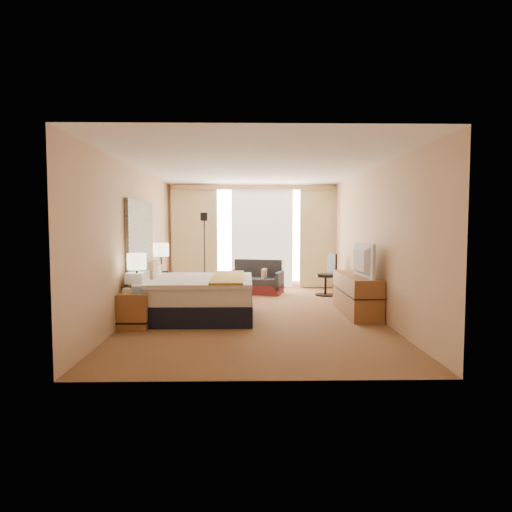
{
  "coord_description": "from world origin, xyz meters",
  "views": [
    {
      "loc": [
        -0.13,
        -8.07,
        1.61
      ],
      "look_at": [
        0.04,
        0.4,
        1.01
      ],
      "focal_mm": 32.0,
      "sensor_mm": 36.0,
      "label": 1
    }
  ],
  "objects_px": {
    "bed": "(193,297)",
    "floor_lamp": "(204,236)",
    "desk_chair": "(328,277)",
    "lamp_left": "(137,262)",
    "lamp_right": "(161,250)",
    "nightstand_left": "(135,310)",
    "loveseat": "(256,282)",
    "nightstand_right": "(164,288)",
    "television": "(358,260)",
    "media_dresser": "(356,294)"
  },
  "relations": [
    {
      "from": "nightstand_left",
      "to": "lamp_right",
      "type": "bearing_deg",
      "value": 91.21
    },
    {
      "from": "nightstand_left",
      "to": "nightstand_right",
      "type": "xyz_separation_m",
      "value": [
        0.0,
        2.5,
        0.0
      ]
    },
    {
      "from": "media_dresser",
      "to": "bed",
      "type": "xyz_separation_m",
      "value": [
        -2.89,
        -0.27,
        0.01
      ]
    },
    {
      "from": "lamp_left",
      "to": "lamp_right",
      "type": "relative_size",
      "value": 0.92
    },
    {
      "from": "lamp_right",
      "to": "floor_lamp",
      "type": "bearing_deg",
      "value": 61.28
    },
    {
      "from": "media_dresser",
      "to": "loveseat",
      "type": "relative_size",
      "value": 1.32
    },
    {
      "from": "nightstand_left",
      "to": "desk_chair",
      "type": "distance_m",
      "value": 4.76
    },
    {
      "from": "bed",
      "to": "lamp_right",
      "type": "relative_size",
      "value": 3.05
    },
    {
      "from": "nightstand_right",
      "to": "desk_chair",
      "type": "relative_size",
      "value": 0.58
    },
    {
      "from": "bed",
      "to": "floor_lamp",
      "type": "bearing_deg",
      "value": 91.64
    },
    {
      "from": "desk_chair",
      "to": "lamp_left",
      "type": "bearing_deg",
      "value": -155.29
    },
    {
      "from": "bed",
      "to": "television",
      "type": "bearing_deg",
      "value": -0.77
    },
    {
      "from": "nightstand_left",
      "to": "loveseat",
      "type": "xyz_separation_m",
      "value": [
        1.95,
        3.53,
        -0.02
      ]
    },
    {
      "from": "loveseat",
      "to": "media_dresser",
      "type": "bearing_deg",
      "value": -39.05
    },
    {
      "from": "media_dresser",
      "to": "lamp_left",
      "type": "xyz_separation_m",
      "value": [
        -3.66,
        -1.06,
        0.67
      ]
    },
    {
      "from": "floor_lamp",
      "to": "media_dresser",
      "type": "bearing_deg",
      "value": -43.81
    },
    {
      "from": "media_dresser",
      "to": "loveseat",
      "type": "height_order",
      "value": "loveseat"
    },
    {
      "from": "desk_chair",
      "to": "lamp_right",
      "type": "xyz_separation_m",
      "value": [
        -3.61,
        -0.67,
        0.64
      ]
    },
    {
      "from": "desk_chair",
      "to": "media_dresser",
      "type": "bearing_deg",
      "value": -103.52
    },
    {
      "from": "nightstand_right",
      "to": "media_dresser",
      "type": "distance_m",
      "value": 3.97
    },
    {
      "from": "loveseat",
      "to": "nightstand_left",
      "type": "bearing_deg",
      "value": -103.11
    },
    {
      "from": "media_dresser",
      "to": "floor_lamp",
      "type": "height_order",
      "value": "floor_lamp"
    },
    {
      "from": "nightstand_left",
      "to": "floor_lamp",
      "type": "height_order",
      "value": "floor_lamp"
    },
    {
      "from": "bed",
      "to": "desk_chair",
      "type": "height_order",
      "value": "bed"
    },
    {
      "from": "nightstand_left",
      "to": "lamp_right",
      "type": "distance_m",
      "value": 2.62
    },
    {
      "from": "television",
      "to": "bed",
      "type": "bearing_deg",
      "value": 85.88
    },
    {
      "from": "nightstand_right",
      "to": "nightstand_left",
      "type": "bearing_deg",
      "value": -90.0
    },
    {
      "from": "media_dresser",
      "to": "desk_chair",
      "type": "bearing_deg",
      "value": 93.9
    },
    {
      "from": "desk_chair",
      "to": "floor_lamp",
      "type": "bearing_deg",
      "value": 147.9
    },
    {
      "from": "media_dresser",
      "to": "loveseat",
      "type": "xyz_separation_m",
      "value": [
        -1.75,
        2.48,
        -0.1
      ]
    },
    {
      "from": "nightstand_right",
      "to": "bed",
      "type": "xyz_separation_m",
      "value": [
        0.81,
        -1.72,
        0.08
      ]
    },
    {
      "from": "desk_chair",
      "to": "lamp_right",
      "type": "relative_size",
      "value": 1.44
    },
    {
      "from": "loveseat",
      "to": "floor_lamp",
      "type": "relative_size",
      "value": 0.73
    },
    {
      "from": "desk_chair",
      "to": "loveseat",
      "type": "bearing_deg",
      "value": 149.68
    },
    {
      "from": "floor_lamp",
      "to": "nightstand_right",
      "type": "bearing_deg",
      "value": -117.08
    },
    {
      "from": "media_dresser",
      "to": "desk_chair",
      "type": "xyz_separation_m",
      "value": [
        -0.14,
        2.12,
        0.07
      ]
    },
    {
      "from": "television",
      "to": "nightstand_left",
      "type": "bearing_deg",
      "value": 98.15
    },
    {
      "from": "floor_lamp",
      "to": "lamp_left",
      "type": "bearing_deg",
      "value": -99.81
    },
    {
      "from": "television",
      "to": "floor_lamp",
      "type": "bearing_deg",
      "value": 39.44
    },
    {
      "from": "bed",
      "to": "nightstand_left",
      "type": "bearing_deg",
      "value": -136.04
    },
    {
      "from": "bed",
      "to": "television",
      "type": "distance_m",
      "value": 2.91
    },
    {
      "from": "nightstand_right",
      "to": "lamp_right",
      "type": "relative_size",
      "value": 0.83
    },
    {
      "from": "floor_lamp",
      "to": "lamp_right",
      "type": "xyz_separation_m",
      "value": [
        -0.77,
        -1.41,
        -0.27
      ]
    },
    {
      "from": "lamp_right",
      "to": "television",
      "type": "bearing_deg",
      "value": -25.38
    },
    {
      "from": "media_dresser",
      "to": "lamp_left",
      "type": "height_order",
      "value": "lamp_left"
    },
    {
      "from": "lamp_left",
      "to": "television",
      "type": "height_order",
      "value": "television"
    },
    {
      "from": "bed",
      "to": "loveseat",
      "type": "bearing_deg",
      "value": 67.58
    },
    {
      "from": "nightstand_right",
      "to": "lamp_left",
      "type": "height_order",
      "value": "lamp_left"
    },
    {
      "from": "bed",
      "to": "nightstand_right",
      "type": "bearing_deg",
      "value": 115.2
    },
    {
      "from": "desk_chair",
      "to": "lamp_left",
      "type": "height_order",
      "value": "lamp_left"
    }
  ]
}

